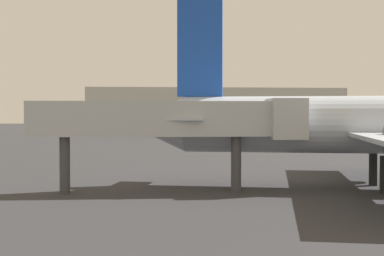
{
  "coord_description": "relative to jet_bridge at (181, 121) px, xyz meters",
  "views": [
    {
      "loc": [
        -2.77,
        -13.01,
        5.34
      ],
      "look_at": [
        1.18,
        30.37,
        4.22
      ],
      "focal_mm": 50.59,
      "sensor_mm": 36.0,
      "label": 1
    }
  ],
  "objects": [
    {
      "name": "jet_bridge",
      "position": [
        0.0,
        0.0,
        0.0
      ],
      "size": [
        18.88,
        2.85,
        6.42
      ],
      "rotation": [
        0.0,
        0.0,
        -0.02
      ],
      "color": "#B2B7BC",
      "rests_on": "ground_plane"
    },
    {
      "name": "terminal_building",
      "position": [
        16.27,
        109.38,
        1.12
      ],
      "size": [
        65.81,
        25.8,
        12.01
      ],
      "primitive_type": "cube",
      "color": "#B7B7B2",
      "rests_on": "ground_plane"
    }
  ]
}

